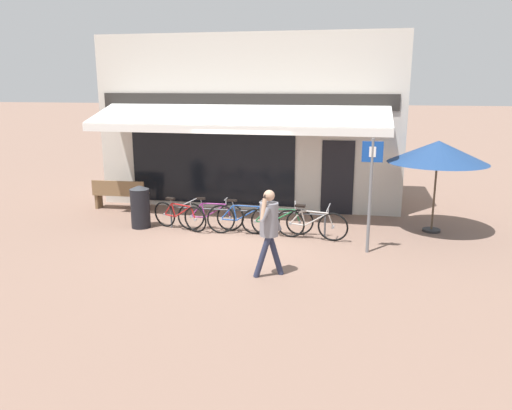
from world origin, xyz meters
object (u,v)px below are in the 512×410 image
(bicycle_green, at_px, (277,221))
(bicycle_silver, at_px, (311,224))
(park_bench, at_px, (120,194))
(bicycle_blue, at_px, (243,219))
(cafe_parasol, at_px, (438,152))
(litter_bin, at_px, (140,206))
(bicycle_red, at_px, (180,216))
(pedestrian_adult, at_px, (269,224))
(parking_sign, at_px, (371,184))
(bicycle_purple, at_px, (211,216))

(bicycle_green, bearing_deg, bicycle_silver, -22.84)
(bicycle_silver, relative_size, park_bench, 1.09)
(bicycle_blue, distance_m, cafe_parasol, 5.03)
(litter_bin, distance_m, park_bench, 2.22)
(bicycle_red, height_order, cafe_parasol, cafe_parasol)
(bicycle_green, relative_size, park_bench, 1.10)
(bicycle_red, height_order, bicycle_green, bicycle_green)
(bicycle_blue, xyz_separation_m, pedestrian_adult, (1.12, -2.62, 0.67))
(bicycle_blue, xyz_separation_m, cafe_parasol, (4.62, 1.15, 1.63))
(bicycle_silver, bearing_deg, pedestrian_adult, -97.49)
(bicycle_blue, distance_m, park_bench, 4.48)
(bicycle_green, distance_m, cafe_parasol, 4.26)
(park_bench, bearing_deg, bicycle_red, -37.16)
(bicycle_green, distance_m, pedestrian_adult, 2.77)
(pedestrian_adult, relative_size, park_bench, 1.06)
(bicycle_blue, relative_size, pedestrian_adult, 1.07)
(bicycle_red, height_order, parking_sign, parking_sign)
(cafe_parasol, xyz_separation_m, park_bench, (-8.75, 0.58, -1.55))
(bicycle_red, height_order, park_bench, park_bench)
(bicycle_green, height_order, park_bench, park_bench)
(bicycle_purple, xyz_separation_m, parking_sign, (3.89, -0.96, 1.16))
(pedestrian_adult, bearing_deg, cafe_parasol, -138.16)
(bicycle_purple, bearing_deg, park_bench, 146.66)
(bicycle_purple, distance_m, parking_sign, 4.17)
(bicycle_green, distance_m, park_bench, 5.26)
(bicycle_silver, xyz_separation_m, litter_bin, (-4.42, 0.18, 0.17))
(pedestrian_adult, xyz_separation_m, cafe_parasol, (3.50, 3.77, 0.96))
(cafe_parasol, bearing_deg, bicycle_green, -163.78)
(pedestrian_adult, bearing_deg, bicycle_blue, -72.09)
(bicycle_red, bearing_deg, parking_sign, 8.66)
(cafe_parasol, bearing_deg, bicycle_red, -169.81)
(cafe_parasol, bearing_deg, pedestrian_adult, -132.90)
(bicycle_green, bearing_deg, bicycle_red, 172.07)
(pedestrian_adult, xyz_separation_m, litter_bin, (-3.84, 2.63, -0.49))
(bicycle_red, height_order, bicycle_blue, bicycle_blue)
(bicycle_green, bearing_deg, pedestrian_adult, -92.91)
(bicycle_blue, height_order, litter_bin, litter_bin)
(park_bench, bearing_deg, litter_bin, -52.97)
(bicycle_green, height_order, pedestrian_adult, pedestrian_adult)
(bicycle_green, bearing_deg, litter_bin, 171.93)
(bicycle_blue, xyz_separation_m, bicycle_green, (0.85, 0.05, -0.02))
(litter_bin, relative_size, parking_sign, 0.44)
(bicycle_green, height_order, litter_bin, litter_bin)
(bicycle_silver, xyz_separation_m, parking_sign, (1.31, -0.66, 1.15))
(bicycle_silver, relative_size, pedestrian_adult, 1.03)
(bicycle_green, bearing_deg, cafe_parasol, 7.56)
(parking_sign, xyz_separation_m, park_bench, (-7.14, 2.55, -1.07))
(bicycle_red, distance_m, bicycle_green, 2.51)
(bicycle_blue, relative_size, cafe_parasol, 0.76)
(bicycle_purple, xyz_separation_m, bicycle_green, (1.72, -0.09, -0.01))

